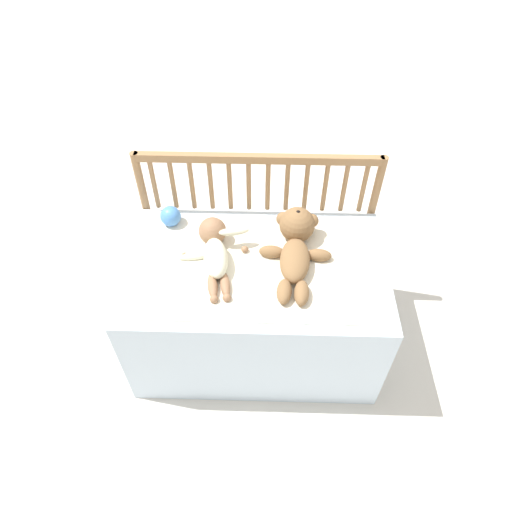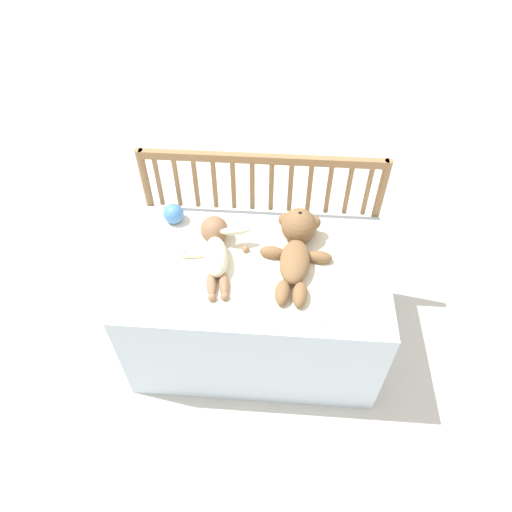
% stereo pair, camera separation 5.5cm
% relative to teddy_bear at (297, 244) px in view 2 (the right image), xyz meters
% --- Properties ---
extents(ground_plane, '(12.00, 12.00, 0.00)m').
position_rel_teddy_bear_xyz_m(ground_plane, '(-0.16, -0.08, -0.62)').
color(ground_plane, silver).
extents(crib_mattress, '(1.10, 0.67, 0.56)m').
position_rel_teddy_bear_xyz_m(crib_mattress, '(-0.16, -0.08, -0.34)').
color(crib_mattress, silver).
rests_on(crib_mattress, ground_plane).
extents(crib_rail, '(1.10, 0.04, 0.86)m').
position_rel_teddy_bear_xyz_m(crib_rail, '(-0.16, 0.28, -0.01)').
color(crib_rail, '#997047').
rests_on(crib_rail, ground_plane).
extents(blanket, '(0.87, 0.57, 0.01)m').
position_rel_teddy_bear_xyz_m(blanket, '(-0.16, -0.08, -0.06)').
color(blanket, silver).
rests_on(blanket, crib_mattress).
extents(teddy_bear, '(0.31, 0.47, 0.16)m').
position_rel_teddy_bear_xyz_m(teddy_bear, '(0.00, 0.00, 0.00)').
color(teddy_bear, olive).
rests_on(teddy_bear, crib_mattress).
extents(baby, '(0.30, 0.41, 0.12)m').
position_rel_teddy_bear_xyz_m(baby, '(-0.34, -0.03, -0.01)').
color(baby, '#EAEACC').
rests_on(baby, crib_mattress).
extents(toy_ball, '(0.09, 0.09, 0.09)m').
position_rel_teddy_bear_xyz_m(toy_ball, '(-0.55, 0.17, -0.01)').
color(toy_ball, '#4C8CDB').
rests_on(toy_ball, crib_mattress).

